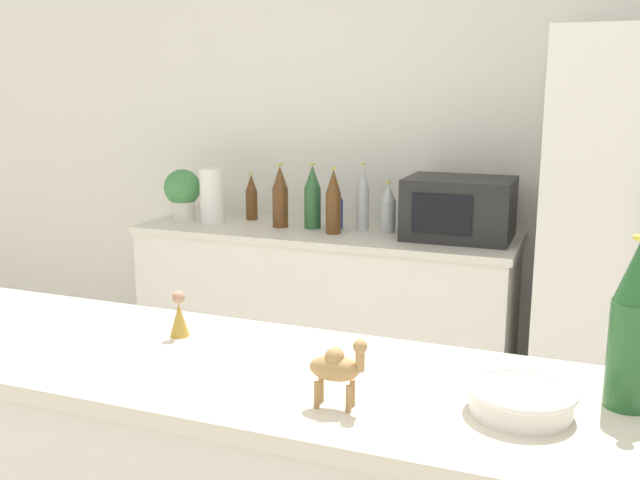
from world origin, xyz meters
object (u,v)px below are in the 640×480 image
object	(u,v)px
wine_bottle	(633,327)
back_bottle_1	(251,197)
back_bottle_0	(363,198)
potted_plant	(183,192)
microwave	(459,208)
back_bottle_6	(280,197)
back_bottle_3	(335,206)
back_bottle_4	(388,208)
back_bottle_5	(312,197)
back_bottle_2	(333,202)
fruit_bowl	(521,398)
wise_man_figurine_crimson	(179,317)
paper_towel_roll	(212,196)
camel_figurine	(337,367)

from	to	relation	value
wine_bottle	back_bottle_1	bearing A→B (deg)	132.80
back_bottle_0	back_bottle_1	bearing A→B (deg)	174.34
potted_plant	back_bottle_1	world-z (taller)	potted_plant
potted_plant	microwave	size ratio (longest dim) A/B	0.55
back_bottle_6	back_bottle_3	bearing A→B (deg)	14.81
back_bottle_4	back_bottle_5	xyz separation A→B (m)	(-0.37, -0.04, 0.04)
back_bottle_2	fruit_bowl	bearing A→B (deg)	-60.06
potted_plant	back_bottle_4	distance (m)	1.10
back_bottle_5	wise_man_figurine_crimson	xyz separation A→B (m)	(0.36, -1.77, -0.02)
potted_plant	fruit_bowl	distance (m)	2.68
back_bottle_0	back_bottle_3	distance (m)	0.15
back_bottle_1	paper_towel_roll	bearing A→B (deg)	-135.06
back_bottle_1	back_bottle_3	size ratio (longest dim) A/B	1.07
potted_plant	camel_figurine	world-z (taller)	potted_plant
paper_towel_roll	wise_man_figurine_crimson	world-z (taller)	paper_towel_roll
potted_plant	wine_bottle	world-z (taller)	wine_bottle
fruit_bowl	camel_figurine	xyz separation A→B (m)	(-0.33, -0.10, 0.05)
potted_plant	fruit_bowl	world-z (taller)	potted_plant
wise_man_figurine_crimson	back_bottle_4	bearing A→B (deg)	89.43
microwave	back_bottle_4	bearing A→B (deg)	177.36
back_bottle_3	potted_plant	bearing A→B (deg)	-175.80
back_bottle_1	camel_figurine	size ratio (longest dim) A/B	1.72
back_bottle_5	back_bottle_1	bearing A→B (deg)	165.60
back_bottle_0	back_bottle_4	distance (m)	0.13
back_bottle_0	wise_man_figurine_crimson	world-z (taller)	back_bottle_0
back_bottle_5	fruit_bowl	bearing A→B (deg)	-58.04
wise_man_figurine_crimson	fruit_bowl	bearing A→B (deg)	-9.12
wine_bottle	fruit_bowl	bearing A→B (deg)	-151.04
back_bottle_0	camel_figurine	distance (m)	2.13
back_bottle_2	camel_figurine	xyz separation A→B (m)	(0.71, -1.92, 0.01)
microwave	back_bottle_6	xyz separation A→B (m)	(-0.88, -0.05, 0.01)
back_bottle_5	fruit_bowl	size ratio (longest dim) A/B	1.54
potted_plant	camel_figurine	xyz separation A→B (m)	(1.58, -1.98, 0.02)
microwave	camel_figurine	distance (m)	2.03
back_bottle_0	paper_towel_roll	bearing A→B (deg)	-173.67
back_bottle_2	wine_bottle	distance (m)	2.12
wine_bottle	back_bottle_6	bearing A→B (deg)	130.95
back_bottle_0	fruit_bowl	bearing A→B (deg)	-64.13
back_bottle_5	camel_figurine	bearing A→B (deg)	-66.90
potted_plant	back_bottle_3	bearing A→B (deg)	4.20
microwave	wise_man_figurine_crimson	bearing A→B (deg)	-101.36
potted_plant	wine_bottle	size ratio (longest dim) A/B	0.78
wine_bottle	fruit_bowl	distance (m)	0.25
microwave	wine_bottle	size ratio (longest dim) A/B	1.42
potted_plant	back_bottle_0	size ratio (longest dim) A/B	0.80
microwave	wine_bottle	bearing A→B (deg)	-70.08
microwave	back_bottle_2	world-z (taller)	back_bottle_2
potted_plant	back_bottle_1	distance (m)	0.36
paper_towel_roll	back_bottle_0	distance (m)	0.79
back_bottle_4	back_bottle_5	distance (m)	0.38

